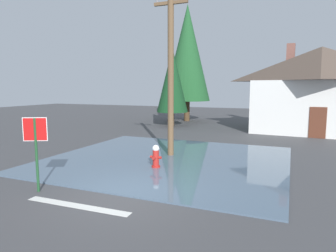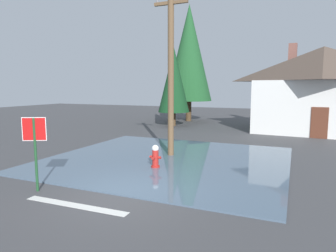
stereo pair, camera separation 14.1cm
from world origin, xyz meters
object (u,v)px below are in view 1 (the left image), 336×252
stop_sign_near (36,139)px  house (319,88)px  pine_tree_tall_left (187,53)px  pine_tree_mid_left (172,80)px  utility_pole (171,71)px  fire_hydrant (156,157)px

stop_sign_near → house: 19.79m
pine_tree_tall_left → pine_tree_mid_left: pine_tree_tall_left is taller
pine_tree_tall_left → pine_tree_mid_left: 4.80m
pine_tree_mid_left → utility_pole: bearing=-68.6°
stop_sign_near → fire_hydrant: size_ratio=2.42×
house → pine_tree_mid_left: house is taller
utility_pole → pine_tree_mid_left: (-4.12, 10.52, -0.10)m
fire_hydrant → utility_pole: 4.16m
utility_pole → stop_sign_near: bearing=-107.9°
fire_hydrant → pine_tree_tall_left: bearing=105.0°
pine_tree_mid_left → fire_hydrant: bearing=-71.0°
fire_hydrant → pine_tree_tall_left: 18.41m
house → fire_hydrant: bearing=-116.0°
utility_pole → house: bearing=58.7°
utility_pole → house: (6.98, 11.50, -0.76)m
utility_pole → pine_tree_mid_left: 11.30m
utility_pole → house: size_ratio=0.77×
fire_hydrant → pine_tree_mid_left: (-4.41, 12.78, 3.38)m
house → pine_tree_mid_left: (-11.11, -0.98, 0.66)m
fire_hydrant → pine_tree_mid_left: bearing=109.0°
stop_sign_near → utility_pole: 6.80m
house → stop_sign_near: bearing=-117.0°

